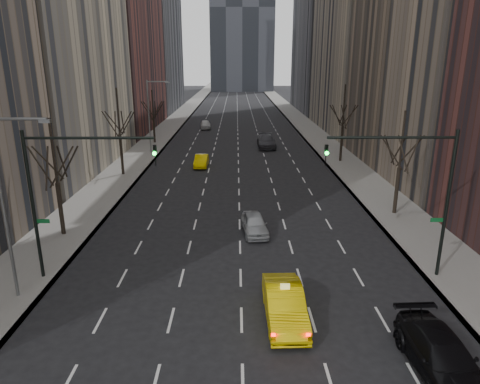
{
  "coord_description": "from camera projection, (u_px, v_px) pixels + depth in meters",
  "views": [
    {
      "loc": [
        -0.21,
        -9.07,
        11.41
      ],
      "look_at": [
        0.0,
        16.64,
        3.5
      ],
      "focal_mm": 32.0,
      "sensor_mm": 36.0,
      "label": 1
    }
  ],
  "objects": [
    {
      "name": "sidewalk_left",
      "position": [
        171.0,
        125.0,
        78.81
      ],
      "size": [
        4.5,
        320.0,
        0.15
      ],
      "primitive_type": "cube",
      "color": "slate",
      "rests_on": "ground"
    },
    {
      "name": "sidewalk_right",
      "position": [
        304.0,
        125.0,
        79.0
      ],
      "size": [
        4.5,
        320.0,
        0.15
      ],
      "primitive_type": "cube",
      "color": "slate",
      "rests_on": "ground"
    },
    {
      "name": "tree_lw_b",
      "position": [
        57.0,
        183.0,
        28.04
      ],
      "size": [
        3.36,
        3.5,
        7.82
      ],
      "color": "black",
      "rests_on": "ground"
    },
    {
      "name": "tree_lw_c",
      "position": [
        120.0,
        137.0,
        43.24
      ],
      "size": [
        3.36,
        3.5,
        8.74
      ],
      "color": "black",
      "rests_on": "ground"
    },
    {
      "name": "tree_lw_d",
      "position": [
        153.0,
        119.0,
        60.58
      ],
      "size": [
        3.36,
        3.5,
        7.36
      ],
      "color": "black",
      "rests_on": "ground"
    },
    {
      "name": "tree_rw_b",
      "position": [
        399.0,
        168.0,
        32.05
      ],
      "size": [
        3.36,
        3.5,
        7.82
      ],
      "color": "black",
      "rests_on": "ground"
    },
    {
      "name": "tree_rw_c",
      "position": [
        342.0,
        128.0,
        49.16
      ],
      "size": [
        3.36,
        3.5,
        8.74
      ],
      "color": "black",
      "rests_on": "ground"
    },
    {
      "name": "traffic_mast_left",
      "position": [
        63.0,
        182.0,
        21.81
      ],
      "size": [
        6.69,
        0.39,
        8.0
      ],
      "color": "black",
      "rests_on": "ground"
    },
    {
      "name": "traffic_mast_right",
      "position": [
        418.0,
        181.0,
        21.95
      ],
      "size": [
        6.69,
        0.39,
        8.0
      ],
      "color": "black",
      "rests_on": "ground"
    },
    {
      "name": "streetlight_near",
      "position": [
        8.0,
        191.0,
        19.85
      ],
      "size": [
        2.83,
        0.22,
        9.0
      ],
      "color": "slate",
      "rests_on": "ground"
    },
    {
      "name": "streetlight_far",
      "position": [
        151.0,
        109.0,
        53.3
      ],
      "size": [
        2.83,
        0.22,
        9.0
      ],
      "color": "slate",
      "rests_on": "ground"
    },
    {
      "name": "taxi_sedan",
      "position": [
        284.0,
        304.0,
        19.45
      ],
      "size": [
        1.81,
        4.89,
        1.6
      ],
      "primitive_type": "imported",
      "rotation": [
        0.0,
        0.0,
        0.02
      ],
      "color": "#E1BF04",
      "rests_on": "ground"
    },
    {
      "name": "silver_sedan_ahead",
      "position": [
        255.0,
        224.0,
        29.37
      ],
      "size": [
        2.02,
        4.13,
        1.36
      ],
      "primitive_type": "imported",
      "rotation": [
        0.0,
        0.0,
        0.11
      ],
      "color": "#9B9EA3",
      "rests_on": "ground"
    },
    {
      "name": "parked_suv_black",
      "position": [
        442.0,
        356.0,
        16.09
      ],
      "size": [
        2.33,
        5.34,
        1.53
      ],
      "primitive_type": "imported",
      "rotation": [
        0.0,
        0.0,
        0.04
      ],
      "color": "black",
      "rests_on": "ground"
    },
    {
      "name": "far_taxi",
      "position": [
        201.0,
        161.0,
        47.91
      ],
      "size": [
        1.49,
        4.05,
        1.32
      ],
      "primitive_type": "imported",
      "rotation": [
        0.0,
        0.0,
        -0.02
      ],
      "color": "yellow",
      "rests_on": "ground"
    },
    {
      "name": "far_suv_grey",
      "position": [
        266.0,
        141.0,
        58.46
      ],
      "size": [
        2.46,
        5.86,
        1.69
      ],
      "primitive_type": "imported",
      "rotation": [
        0.0,
        0.0,
        0.02
      ],
      "color": "#333238",
      "rests_on": "ground"
    },
    {
      "name": "far_car_white",
      "position": [
        205.0,
        125.0,
        74.51
      ],
      "size": [
        2.07,
        4.48,
        1.49
      ],
      "primitive_type": "imported",
      "rotation": [
        0.0,
        0.0,
        0.07
      ],
      "color": "silver",
      "rests_on": "ground"
    }
  ]
}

